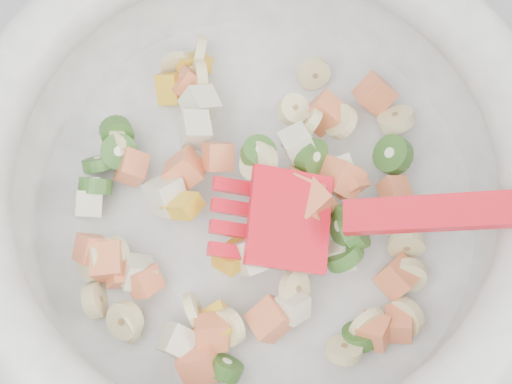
{
  "coord_description": "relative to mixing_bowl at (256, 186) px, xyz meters",
  "views": [
    {
      "loc": [
        -0.11,
        1.31,
        1.44
      ],
      "look_at": [
        -0.13,
        1.5,
        0.95
      ],
      "focal_mm": 55.0,
      "sensor_mm": 36.0,
      "label": 1
    }
  ],
  "objects": [
    {
      "name": "mixing_bowl",
      "position": [
        0.0,
        0.0,
        0.0
      ],
      "size": [
        0.46,
        0.4,
        0.15
      ],
      "color": "silver",
      "rests_on": "counter"
    }
  ]
}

